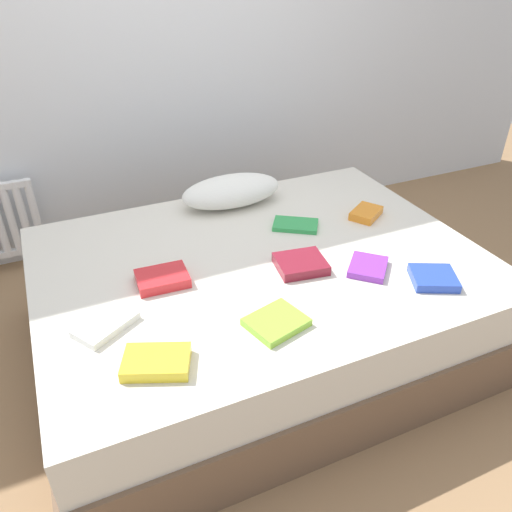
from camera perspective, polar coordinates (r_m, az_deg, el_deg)
The scene contains 13 objects.
ground_plane at distance 2.57m, azimuth 0.46°, elevation -9.65°, with size 8.00×8.00×0.00m, color #93704C.
back_wall at distance 3.20m, azimuth -10.65°, elevation 26.18°, with size 6.00×0.10×2.80m, color silver.
bed at distance 2.41m, azimuth 0.49°, elevation -5.27°, with size 2.00×1.50×0.50m.
pillow at distance 2.70m, azimuth -2.81°, elevation 7.39°, with size 0.54×0.27×0.16m, color white.
textbook_yellow at distance 1.74m, azimuth -11.24°, elevation -11.73°, with size 0.22×0.15×0.04m, color yellow.
textbook_red at distance 2.12m, azimuth -10.60°, elevation -2.53°, with size 0.21×0.16×0.04m, color red.
textbook_orange at distance 2.66m, azimuth 12.39°, elevation 4.77°, with size 0.17×0.12×0.04m, color orange.
textbook_maroon at distance 2.19m, azimuth 5.10°, elevation -0.90°, with size 0.21×0.18×0.04m, color maroon.
textbook_lime at distance 1.88m, azimuth 2.31°, elevation -7.52°, with size 0.21×0.17×0.03m, color #8CC638.
textbook_purple at distance 2.22m, azimuth 12.61°, elevation -1.23°, with size 0.18×0.15×0.03m, color purple.
textbook_white at distance 1.94m, azimuth -16.73°, elevation -7.47°, with size 0.22×0.13×0.03m, color white.
textbook_green at distance 2.51m, azimuth 4.52°, elevation 3.55°, with size 0.22×0.14×0.02m, color green.
textbook_blue at distance 2.22m, azimuth 19.51°, elevation -2.36°, with size 0.18×0.17×0.04m, color #2847B7.
Camera 1 is at (-0.80, -1.73, 1.71)m, focal length 35.20 mm.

